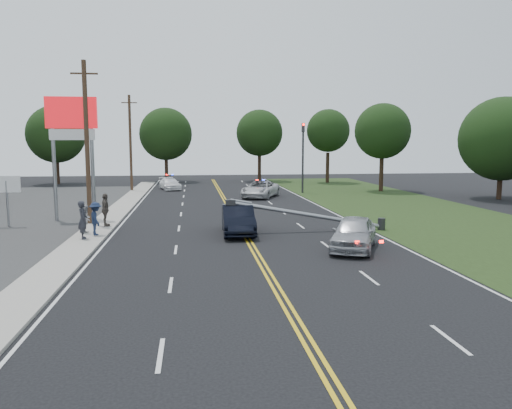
{
  "coord_description": "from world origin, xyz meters",
  "views": [
    {
      "loc": [
        -2.88,
        -19.65,
        5.07
      ],
      "look_at": [
        0.6,
        7.36,
        1.7
      ],
      "focal_mm": 35.0,
      "sensor_mm": 36.0,
      "label": 1
    }
  ],
  "objects": [
    {
      "name": "ground",
      "position": [
        0.0,
        0.0,
        0.0
      ],
      "size": [
        120.0,
        120.0,
        0.0
      ],
      "primitive_type": "plane",
      "color": "black",
      "rests_on": "ground"
    },
    {
      "name": "tree_7",
      "position": [
        6.06,
        46.18,
        6.37
      ],
      "size": [
        6.11,
        6.11,
        9.44
      ],
      "color": "black",
      "rests_on": "ground"
    },
    {
      "name": "emergency_a",
      "position": [
        3.44,
        26.27,
        0.76
      ],
      "size": [
        4.58,
        6.03,
        1.52
      ],
      "primitive_type": "imported",
      "rotation": [
        0.0,
        0.0,
        -0.43
      ],
      "color": "silver",
      "rests_on": "ground"
    },
    {
      "name": "utility_pole_far",
      "position": [
        -9.2,
        34.0,
        5.08
      ],
      "size": [
        1.6,
        0.28,
        10.0
      ],
      "color": "#382619",
      "rests_on": "ground"
    },
    {
      "name": "tree_6",
      "position": [
        -6.17,
        46.54,
        6.21
      ],
      "size": [
        6.77,
        6.77,
        9.6
      ],
      "color": "black",
      "rests_on": "ground"
    },
    {
      "name": "emergency_b",
      "position": [
        -5.29,
        35.3,
        0.64
      ],
      "size": [
        2.86,
        4.72,
        1.28
      ],
      "primitive_type": "imported",
      "rotation": [
        0.0,
        0.0,
        0.26
      ],
      "color": "white",
      "rests_on": "ground"
    },
    {
      "name": "grass_verge",
      "position": [
        13.5,
        10.0,
        0.01
      ],
      "size": [
        12.0,
        80.0,
        0.01
      ],
      "primitive_type": "cube",
      "color": "black",
      "rests_on": "ground"
    },
    {
      "name": "bystander_c",
      "position": [
        -8.07,
        7.82,
        1.02
      ],
      "size": [
        1.02,
        1.32,
        1.79
      ],
      "primitive_type": "imported",
      "rotation": [
        0.0,
        0.0,
        1.92
      ],
      "color": "#1B2845",
      "rests_on": "sidewalk"
    },
    {
      "name": "bystander_b",
      "position": [
        -8.72,
        8.51,
        0.9
      ],
      "size": [
        0.77,
        0.89,
        1.55
      ],
      "primitive_type": "imported",
      "rotation": [
        0.0,
        0.0,
        1.29
      ],
      "color": "#A3A2A7",
      "rests_on": "sidewalk"
    },
    {
      "name": "tree_9",
      "position": [
        16.91,
        30.68,
        6.27
      ],
      "size": [
        5.77,
        5.77,
        9.17
      ],
      "color": "black",
      "rests_on": "ground"
    },
    {
      "name": "tree_5",
      "position": [
        -19.32,
        44.49,
        6.1
      ],
      "size": [
        6.98,
        6.98,
        9.6
      ],
      "color": "black",
      "rests_on": "ground"
    },
    {
      "name": "centerline_yellow",
      "position": [
        0.0,
        10.0,
        0.01
      ],
      "size": [
        0.36,
        80.0,
        0.0
      ],
      "primitive_type": "cube",
      "color": "gold",
      "rests_on": "ground"
    },
    {
      "name": "tree_8",
      "position": [
        14.38,
        42.6,
        6.59
      ],
      "size": [
        5.42,
        5.42,
        9.33
      ],
      "color": "black",
      "rests_on": "ground"
    },
    {
      "name": "bystander_a",
      "position": [
        -8.53,
        6.81,
        1.11
      ],
      "size": [
        0.67,
        0.83,
        1.98
      ],
      "primitive_type": "imported",
      "rotation": [
        0.0,
        0.0,
        1.87
      ],
      "color": "#26272E",
      "rests_on": "sidewalk"
    },
    {
      "name": "waiting_sedan",
      "position": [
        4.75,
        3.0,
        0.8
      ],
      "size": [
        3.68,
        5.04,
        1.6
      ],
      "primitive_type": "imported",
      "rotation": [
        0.0,
        0.0,
        -0.43
      ],
      "color": "#A5A7AD",
      "rests_on": "ground"
    },
    {
      "name": "fallen_streetlight",
      "position": [
        4.19,
        8.0,
        0.92
      ],
      "size": [
        9.36,
        0.44,
        1.91
      ],
      "color": "#2D2D30",
      "rests_on": "ground"
    },
    {
      "name": "tree_13",
      "position": [
        24.69,
        22.05,
        5.42
      ],
      "size": [
        7.47,
        7.47,
        9.16
      ],
      "color": "black",
      "rests_on": "ground"
    },
    {
      "name": "sidewalk",
      "position": [
        -8.4,
        10.0,
        0.06
      ],
      "size": [
        1.8,
        70.0,
        0.12
      ],
      "primitive_type": "cube",
      "color": "#9D978E",
      "rests_on": "ground"
    },
    {
      "name": "small_sign",
      "position": [
        -14.0,
        12.0,
        2.33
      ],
      "size": [
        1.6,
        0.14,
        3.1
      ],
      "color": "gray",
      "rests_on": "ground"
    },
    {
      "name": "traffic_signal",
      "position": [
        8.3,
        30.0,
        4.21
      ],
      "size": [
        0.28,
        0.41,
        7.05
      ],
      "color": "#2D2D30",
      "rests_on": "ground"
    },
    {
      "name": "bystander_d",
      "position": [
        -8.04,
        10.72,
        1.1
      ],
      "size": [
        0.6,
        1.19,
        1.96
      ],
      "primitive_type": "imported",
      "rotation": [
        0.0,
        0.0,
        1.68
      ],
      "color": "#524941",
      "rests_on": "sidewalk"
    },
    {
      "name": "utility_pole_mid",
      "position": [
        -9.2,
        12.0,
        5.08
      ],
      "size": [
        1.6,
        0.28,
        10.0
      ],
      "color": "#382619",
      "rests_on": "ground"
    },
    {
      "name": "crashed_sedan",
      "position": [
        -0.36,
        7.79,
        0.8
      ],
      "size": [
        1.84,
        4.93,
        1.61
      ],
      "primitive_type": "imported",
      "rotation": [
        0.0,
        0.0,
        -0.03
      ],
      "color": "black",
      "rests_on": "ground"
    },
    {
      "name": "pylon_sign",
      "position": [
        -10.5,
        14.0,
        6.0
      ],
      "size": [
        3.2,
        0.35,
        8.0
      ],
      "color": "gray",
      "rests_on": "ground"
    }
  ]
}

